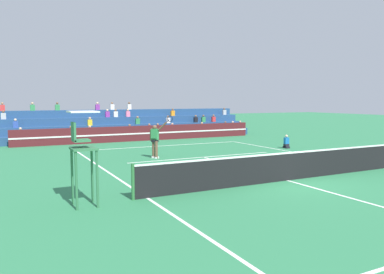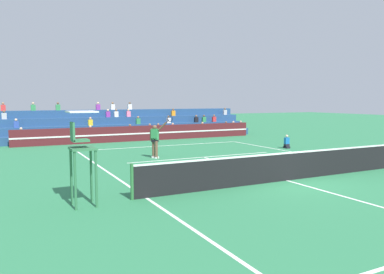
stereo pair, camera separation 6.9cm
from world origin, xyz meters
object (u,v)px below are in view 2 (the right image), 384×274
at_px(ball_kid_courtside, 287,143).
at_px(tennis_player, 155,139).
at_px(umpire_chair, 81,145).
at_px(tennis_ball, 246,159).

relative_size(ball_kid_courtside, tennis_player, 0.37).
relative_size(umpire_chair, tennis_player, 1.18).
relative_size(tennis_player, tennis_ball, 33.28).
distance_m(ball_kid_courtside, tennis_ball, 5.40).
bearing_deg(ball_kid_courtside, umpire_chair, -152.05).
bearing_deg(tennis_player, tennis_ball, -31.29).
bearing_deg(tennis_ball, tennis_player, 148.71).
relative_size(umpire_chair, ball_kid_courtside, 3.16).
xyz_separation_m(umpire_chair, tennis_ball, (8.95, 4.82, -1.68)).
xyz_separation_m(ball_kid_courtside, tennis_player, (-8.72, -0.08, 0.65)).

